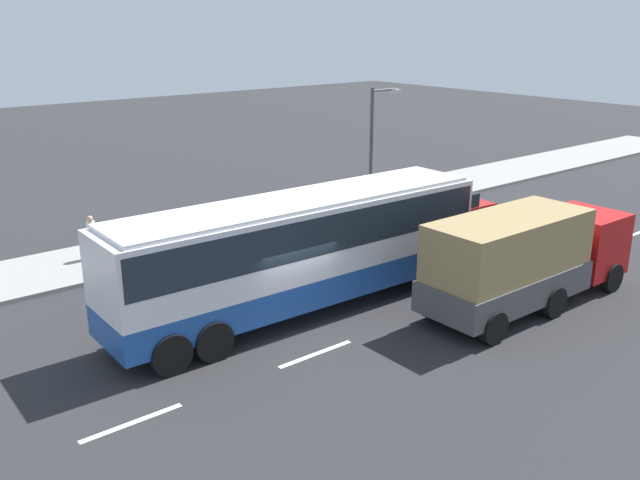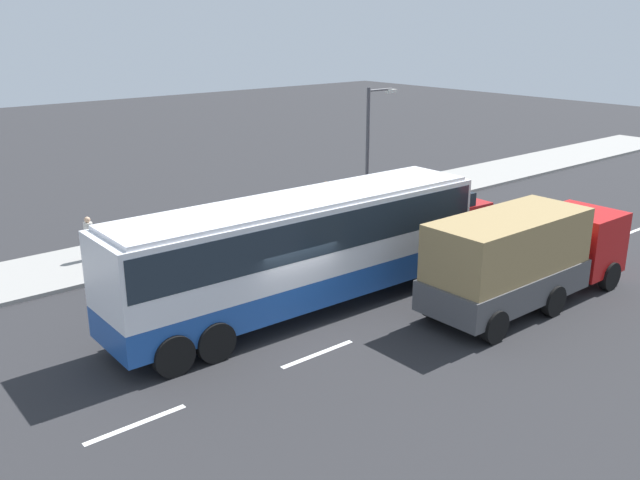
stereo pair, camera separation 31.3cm
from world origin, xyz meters
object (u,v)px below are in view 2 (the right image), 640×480
(coach_bus, at_px, (302,242))
(cargo_truck, at_px, (526,255))
(street_lamp, at_px, (371,139))
(pedestrian_near_curb, at_px, (326,197))
(car_red_compact, at_px, (444,209))
(pedestrian_at_crossing, at_px, (89,235))

(coach_bus, distance_m, cargo_truck, 6.89)
(street_lamp, bearing_deg, coach_bus, -144.07)
(coach_bus, distance_m, pedestrian_near_curb, 10.00)
(cargo_truck, xyz_separation_m, car_red_compact, (4.51, 7.02, -0.81))
(car_red_compact, xyz_separation_m, pedestrian_at_crossing, (-13.34, 5.34, 0.25))
(coach_bus, bearing_deg, pedestrian_near_curb, 46.87)
(pedestrian_near_curb, bearing_deg, pedestrian_at_crossing, 28.42)
(pedestrian_at_crossing, relative_size, street_lamp, 0.29)
(coach_bus, relative_size, pedestrian_near_curb, 7.55)
(cargo_truck, height_order, street_lamp, street_lamp)
(pedestrian_near_curb, bearing_deg, car_red_compact, 163.07)
(coach_bus, height_order, pedestrian_at_crossing, coach_bus)
(car_red_compact, height_order, street_lamp, street_lamp)
(coach_bus, relative_size, pedestrian_at_crossing, 7.64)
(cargo_truck, distance_m, pedestrian_at_crossing, 15.20)
(pedestrian_at_crossing, xyz_separation_m, street_lamp, (12.55, -1.62, 2.34))
(coach_bus, xyz_separation_m, pedestrian_at_crossing, (-3.24, 8.36, -1.14))
(pedestrian_near_curb, bearing_deg, coach_bus, 81.08)
(car_red_compact, height_order, pedestrian_near_curb, pedestrian_near_curb)
(coach_bus, distance_m, pedestrian_at_crossing, 9.04)
(car_red_compact, distance_m, pedestrian_at_crossing, 14.37)
(pedestrian_near_curb, xyz_separation_m, pedestrian_at_crossing, (-10.20, 1.27, -0.01))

